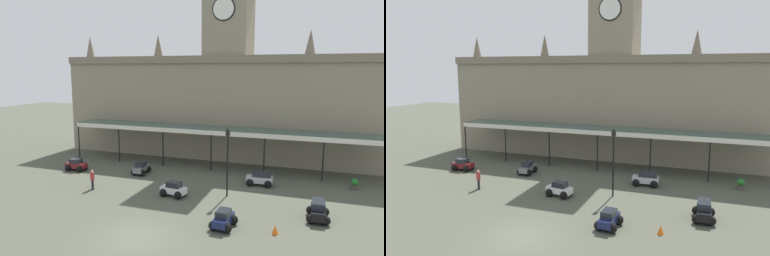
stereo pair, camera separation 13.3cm
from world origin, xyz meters
TOP-DOWN VIEW (x-y plane):
  - ground_plane at (0.00, 0.00)m, footprint 140.00×140.00m
  - station_building at (-0.00, 21.94)m, footprint 38.43×5.93m
  - entrance_canopy at (-0.00, 16.75)m, footprint 31.57×3.26m
  - car_white_sedan at (-0.62, 7.34)m, footprint 2.15×1.69m
  - car_grey_sedan at (-5.99, 12.03)m, footprint 1.58×2.09m
  - car_silver_estate at (5.40, 12.37)m, footprint 2.30×1.63m
  - car_black_estate at (10.28, 6.44)m, footprint 1.61×2.29m
  - car_navy_sedan at (4.63, 3.09)m, footprint 1.60×2.10m
  - car_maroon_sedan at (-12.64, 10.90)m, footprint 2.09×1.59m
  - pedestrian_beside_cars at (-7.69, 6.57)m, footprint 0.34×0.34m
  - victorian_lamppost at (3.37, 8.83)m, footprint 0.30×0.30m
  - traffic_cone at (7.86, 3.26)m, footprint 0.40×0.40m
  - planter_near_kerb at (13.06, 13.98)m, footprint 0.60×0.60m

SIDE VIEW (x-z plane):
  - ground_plane at x=0.00m, z-range 0.00..0.00m
  - traffic_cone at x=7.86m, z-range 0.00..0.58m
  - planter_near_kerb at x=13.06m, z-range 0.01..0.97m
  - car_white_sedan at x=-0.62m, z-range -0.09..1.10m
  - car_grey_sedan at x=-5.99m, z-range -0.09..1.10m
  - car_navy_sedan at x=4.63m, z-range -0.09..1.10m
  - car_maroon_sedan at x=-12.64m, z-range -0.09..1.10m
  - car_silver_estate at x=5.40m, z-range -0.07..1.20m
  - car_black_estate at x=10.28m, z-range -0.07..1.20m
  - pedestrian_beside_cars at x=-7.69m, z-range 0.07..1.74m
  - victorian_lamppost at x=3.37m, z-range 0.63..6.11m
  - entrance_canopy at x=0.00m, z-range 1.90..6.02m
  - station_building at x=0.00m, z-range -3.48..16.59m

